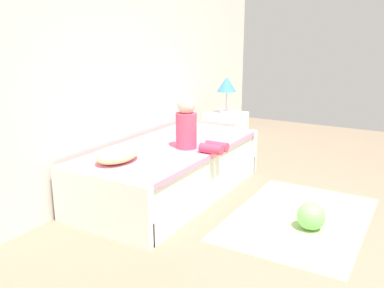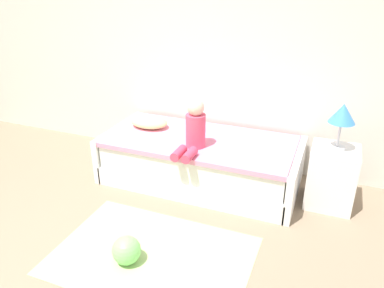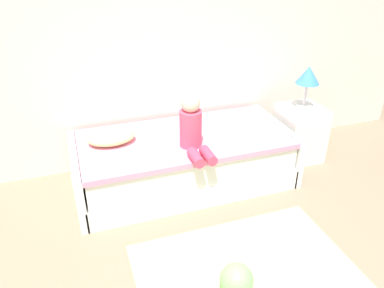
% 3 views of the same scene
% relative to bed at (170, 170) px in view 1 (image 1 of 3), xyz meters
% --- Properties ---
extents(ground_plane, '(9.20, 9.20, 0.00)m').
position_rel_bed_xyz_m(ground_plane, '(-0.60, -2.00, -0.25)').
color(ground_plane, gray).
extents(wall_rear, '(7.20, 0.10, 2.90)m').
position_rel_bed_xyz_m(wall_rear, '(-0.60, 0.60, 1.20)').
color(wall_rear, silver).
rests_on(wall_rear, ground).
extents(bed, '(2.11, 1.00, 0.50)m').
position_rel_bed_xyz_m(bed, '(0.00, 0.00, 0.00)').
color(bed, white).
rests_on(bed, ground).
extents(nightstand, '(0.44, 0.44, 0.60)m').
position_rel_bed_xyz_m(nightstand, '(1.35, 0.04, 0.05)').
color(nightstand, white).
rests_on(nightstand, ground).
extents(table_lamp, '(0.24, 0.24, 0.45)m').
position_rel_bed_xyz_m(table_lamp, '(1.35, 0.04, 0.69)').
color(table_lamp, silver).
rests_on(table_lamp, nightstand).
extents(child_figure, '(0.20, 0.51, 0.50)m').
position_rel_bed_xyz_m(child_figure, '(0.01, -0.23, 0.46)').
color(child_figure, '#E04C6B').
rests_on(child_figure, bed).
extents(pillow, '(0.44, 0.30, 0.13)m').
position_rel_bed_xyz_m(pillow, '(-0.67, 0.10, 0.32)').
color(pillow, '#F2E58C').
rests_on(pillow, bed).
extents(toy_ball, '(0.23, 0.23, 0.23)m').
position_rel_bed_xyz_m(toy_ball, '(-0.09, -1.44, -0.13)').
color(toy_ball, '#7FD872').
rests_on(toy_ball, ground).
extents(area_rug, '(1.60, 1.10, 0.01)m').
position_rel_bed_xyz_m(area_rug, '(0.07, -1.30, -0.24)').
color(area_rug, '#B2D189').
rests_on(area_rug, ground).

